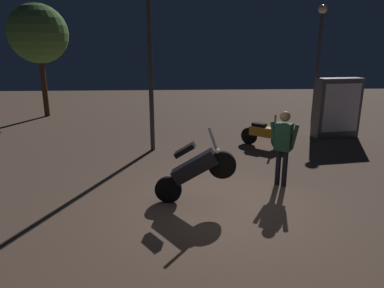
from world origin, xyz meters
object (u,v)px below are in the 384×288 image
at_px(streetlamp_near, 149,39).
at_px(kiosk_billboard, 337,108).
at_px(streetlamp_far, 319,49).
at_px(motorcycle_orange_parked_left, 264,134).
at_px(motorcycle_black_foreground, 195,169).
at_px(person_rider_beside, 283,142).

bearing_deg(streetlamp_near, kiosk_billboard, 11.33).
xyz_separation_m(streetlamp_near, streetlamp_far, (6.85, 4.29, -0.29)).
bearing_deg(kiosk_billboard, motorcycle_orange_parked_left, 13.94).
distance_m(motorcycle_black_foreground, motorcycle_orange_parked_left, 4.83).
relative_size(motorcycle_orange_parked_left, streetlamp_far, 0.27).
height_order(motorcycle_black_foreground, person_rider_beside, person_rider_beside).
bearing_deg(motorcycle_orange_parked_left, streetlamp_near, -135.92).
height_order(motorcycle_black_foreground, kiosk_billboard, kiosk_billboard).
height_order(person_rider_beside, streetlamp_near, streetlamp_near).
bearing_deg(streetlamp_far, kiosk_billboard, -97.49).
bearing_deg(motorcycle_orange_parked_left, motorcycle_black_foreground, -79.38).
xyz_separation_m(motorcycle_black_foreground, kiosk_billboard, (5.39, 5.28, 0.31)).
xyz_separation_m(motorcycle_orange_parked_left, kiosk_billboard, (2.89, 1.16, 0.61)).
distance_m(streetlamp_near, streetlamp_far, 8.09).
bearing_deg(streetlamp_near, person_rider_beside, -44.64).
relative_size(motorcycle_black_foreground, streetlamp_far, 0.34).
relative_size(person_rider_beside, streetlamp_far, 0.36).
height_order(streetlamp_far, kiosk_billboard, streetlamp_far).
height_order(motorcycle_orange_parked_left, streetlamp_far, streetlamp_far).
distance_m(motorcycle_black_foreground, streetlamp_near, 4.88).
xyz_separation_m(person_rider_beside, streetlamp_near, (-3.14, 3.10, 2.31)).
height_order(motorcycle_black_foreground, streetlamp_far, streetlamp_far).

